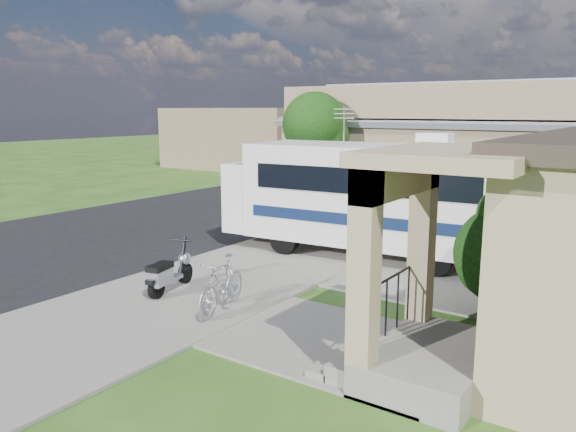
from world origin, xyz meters
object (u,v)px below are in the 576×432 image
Objects in this scene: shrub at (509,251)px; pickup_truck at (313,177)px; scooter at (168,273)px; van at (384,164)px; garden_hose at (396,338)px; bicycle at (222,287)px; motorhome at (366,194)px.

pickup_truck is (-11.08, 10.67, -0.41)m from shrub.
pickup_truck is at bearing 95.97° from scooter.
van reaches higher than garden_hose.
garden_hose is (3.38, 0.62, -0.45)m from bicycle.
scooter is (-6.27, -2.80, -0.82)m from shrub.
pickup_truck reaches higher than bicycle.
bicycle is at bearing -78.71° from van.
scooter is 0.25× the size of pickup_truck.
scooter is at bearing 159.82° from bicycle.
motorhome is 6.06m from garden_hose.
van is at bearing 115.71° from garden_hose.
garden_hose is (9.89, -13.03, -0.80)m from pickup_truck.
bicycle is at bearing -97.81° from motorhome.
motorhome is at bearing -72.45° from van.
motorhome is 10.58m from pickup_truck.
pickup_truck is 7.91m from van.
bicycle is 22.58m from van.
garden_hose is at bearing -116.90° from shrub.
motorhome is 4.89× the size of scooter.
shrub is 0.40× the size of pickup_truck.
bicycle is (-4.58, -2.98, -0.77)m from shrub.
pickup_truck is 16.38m from garden_hose.
bicycle is 3.47m from garden_hose.
motorhome is 17.47m from van.
pickup_truck is 1.08× the size of van.
garden_hose is at bearing -8.76° from scooter.
scooter is 0.91× the size of bicycle.
van is (-6.70, 21.56, 0.33)m from bicycle.
shrub is 1.43× the size of bicycle.
scooter is 0.27× the size of van.
pickup_truck reaches higher than scooter.
motorhome is at bearing 149.10° from shrub.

